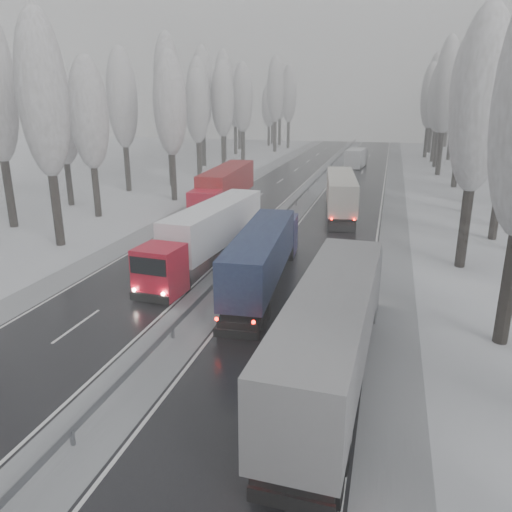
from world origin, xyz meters
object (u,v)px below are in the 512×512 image
at_px(truck_blue_box, 264,252).
at_px(truck_red_red, 225,187).
at_px(box_truck_distant, 356,158).
at_px(truck_cream_box, 340,191).
at_px(truck_red_white, 209,231).
at_px(truck_grey_tarp, 335,321).

relative_size(truck_blue_box, truck_red_red, 0.88).
distance_m(box_truck_distant, truck_red_red, 39.51).
xyz_separation_m(truck_cream_box, truck_red_red, (-11.38, -1.53, 0.15)).
bearing_deg(truck_red_red, box_truck_distant, 71.06).
distance_m(truck_blue_box, truck_red_red, 21.62).
height_order(truck_blue_box, box_truck_distant, truck_blue_box).
xyz_separation_m(truck_blue_box, truck_red_white, (-4.82, 3.53, 0.10)).
height_order(truck_blue_box, truck_red_white, truck_red_white).
xyz_separation_m(truck_grey_tarp, truck_red_red, (-14.27, 29.00, -0.02)).
bearing_deg(truck_red_white, truck_grey_tarp, -47.60).
bearing_deg(truck_red_white, truck_red_red, 109.04).
height_order(truck_grey_tarp, truck_red_red, truck_grey_tarp).
height_order(truck_red_white, truck_red_red, truck_red_red).
height_order(truck_cream_box, box_truck_distant, truck_cream_box).
xyz_separation_m(box_truck_distant, truck_red_red, (-10.35, -38.11, 0.94)).
xyz_separation_m(truck_blue_box, truck_red_red, (-9.02, 19.64, 0.31)).
bearing_deg(truck_blue_box, truck_red_red, 110.65).
height_order(truck_grey_tarp, truck_blue_box, truck_grey_tarp).
xyz_separation_m(truck_cream_box, truck_red_white, (-7.17, -17.65, -0.06)).
xyz_separation_m(box_truck_distant, truck_red_white, (-6.15, -54.23, 0.73)).
height_order(truck_grey_tarp, truck_cream_box, truck_grey_tarp).
bearing_deg(truck_cream_box, truck_red_white, -119.83).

